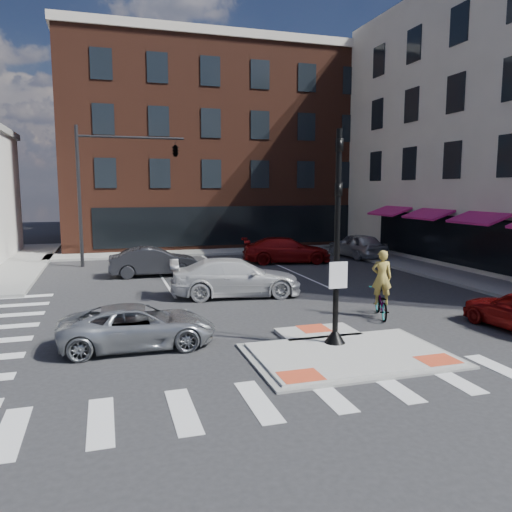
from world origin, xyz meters
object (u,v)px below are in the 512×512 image
object	(u,v)px
bg_car_dark	(154,262)
white_pickup	(236,277)
bg_car_red	(286,250)
cyclist	(381,295)
silver_suv	(138,326)
bg_car_silver	(357,245)

from	to	relation	value
bg_car_dark	white_pickup	bearing A→B (deg)	-153.52
bg_car_dark	bg_car_red	bearing A→B (deg)	-73.40
bg_car_dark	cyclist	xyz separation A→B (m)	(6.83, -10.78, 0.06)
bg_car_red	cyclist	distance (m)	13.11
bg_car_red	cyclist	xyz separation A→B (m)	(-1.31, -13.05, 0.03)
bg_car_red	cyclist	world-z (taller)	cyclist
silver_suv	bg_car_red	xyz separation A→B (m)	(9.68, 13.97, 0.16)
bg_car_dark	bg_car_silver	size ratio (longest dim) A/B	0.95
silver_suv	bg_car_red	bearing A→B (deg)	-33.79
silver_suv	bg_car_silver	xyz separation A→B (m)	(14.87, 14.76, 0.20)
bg_car_silver	silver_suv	bearing A→B (deg)	38.76
white_pickup	bg_car_red	xyz separation A→B (m)	(5.31, 8.21, -0.02)
bg_car_silver	bg_car_red	world-z (taller)	bg_car_silver
bg_car_silver	cyclist	bearing A→B (deg)	58.82
bg_car_dark	bg_car_red	distance (m)	8.45
bg_car_red	white_pickup	bearing A→B (deg)	157.34
white_pickup	bg_car_silver	world-z (taller)	bg_car_silver
silver_suv	white_pickup	size ratio (longest dim) A/B	0.80
bg_car_silver	cyclist	size ratio (longest dim) A/B	1.99
silver_suv	bg_car_dark	bearing A→B (deg)	-6.59
silver_suv	bg_car_red	world-z (taller)	bg_car_red
white_pickup	cyclist	world-z (taller)	cyclist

